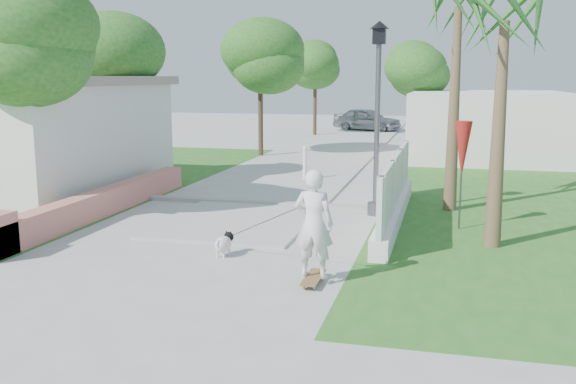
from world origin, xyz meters
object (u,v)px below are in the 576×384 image
(dog, at_px, (224,243))
(parked_car, at_px, (367,119))
(street_lamp, at_px, (377,111))
(bollard, at_px, (305,162))
(patio_umbrella, at_px, (463,151))
(skateboarder, at_px, (270,223))

(dog, bearing_deg, parked_car, 99.41)
(street_lamp, bearing_deg, parked_car, 97.63)
(parked_car, bearing_deg, street_lamp, -152.64)
(street_lamp, xyz_separation_m, bollard, (-2.70, 4.50, -1.84))
(parked_car, bearing_deg, patio_umbrella, -148.65)
(skateboarder, bearing_deg, bollard, -77.75)
(street_lamp, relative_size, dog, 7.10)
(skateboarder, bearing_deg, patio_umbrella, -126.66)
(bollard, bearing_deg, street_lamp, -59.04)
(bollard, relative_size, parked_car, 0.27)
(patio_umbrella, xyz_separation_m, parked_car, (-5.07, 24.63, -0.99))
(bollard, xyz_separation_m, patio_umbrella, (4.60, -5.50, 1.10))
(street_lamp, relative_size, parked_car, 1.09)
(parked_car, bearing_deg, dog, -158.41)
(patio_umbrella, relative_size, skateboarder, 1.04)
(patio_umbrella, height_order, parked_car, patio_umbrella)
(dog, distance_m, parked_car, 27.81)
(bollard, distance_m, dog, 8.68)
(patio_umbrella, relative_size, parked_car, 0.57)
(bollard, xyz_separation_m, parked_car, (-0.47, 19.13, 0.11))
(skateboarder, bearing_deg, parked_car, -82.85)
(parked_car, bearing_deg, bollard, -158.88)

